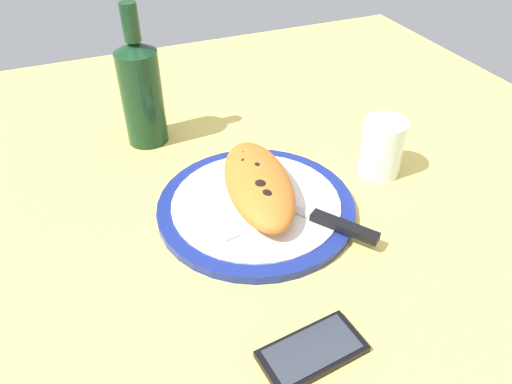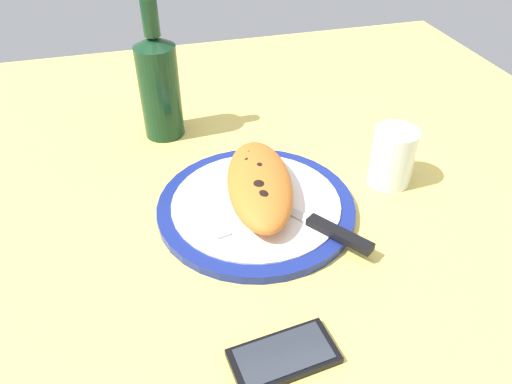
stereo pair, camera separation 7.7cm
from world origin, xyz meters
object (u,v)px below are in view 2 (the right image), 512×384
at_px(plate, 256,206).
at_px(fork, 209,213).
at_px(wine_bottle, 159,85).
at_px(water_glass, 392,160).
at_px(knife, 322,226).
at_px(smartphone, 284,356).
at_px(calzone, 260,184).

height_order(plate, fork, fork).
relative_size(plate, wine_bottle, 1.20).
xyz_separation_m(plate, water_glass, (-0.02, 0.25, 0.04)).
bearing_deg(water_glass, knife, -58.11).
relative_size(plate, knife, 1.54).
bearing_deg(knife, water_glass, 121.89).
bearing_deg(smartphone, calzone, 170.06).
height_order(smartphone, wine_bottle, wine_bottle).
bearing_deg(fork, smartphone, 8.00).
bearing_deg(wine_bottle, smartphone, 7.40).
distance_m(calzone, wine_bottle, 0.31).
relative_size(knife, water_glass, 2.03).
bearing_deg(fork, knife, 63.48).
relative_size(knife, smartphone, 1.57).
height_order(fork, smartphone, fork).
distance_m(calzone, fork, 0.09).
bearing_deg(knife, calzone, -144.40).
relative_size(knife, wine_bottle, 0.78).
height_order(plate, smartphone, plate).
xyz_separation_m(fork, water_glass, (-0.03, 0.33, 0.02)).
height_order(calzone, wine_bottle, wine_bottle).
bearing_deg(smartphone, plate, 171.47).
xyz_separation_m(plate, wine_bottle, (-0.28, -0.11, 0.10)).
bearing_deg(knife, wine_bottle, -152.54).
bearing_deg(calzone, fork, -77.15).
height_order(smartphone, water_glass, water_glass).
xyz_separation_m(knife, water_glass, (-0.10, 0.17, 0.02)).
bearing_deg(knife, smartphone, -32.92).
relative_size(water_glass, wine_bottle, 0.38).
xyz_separation_m(knife, smartphone, (0.19, -0.12, -0.02)).
distance_m(calzone, smartphone, 0.29).
bearing_deg(plate, calzone, 140.80).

